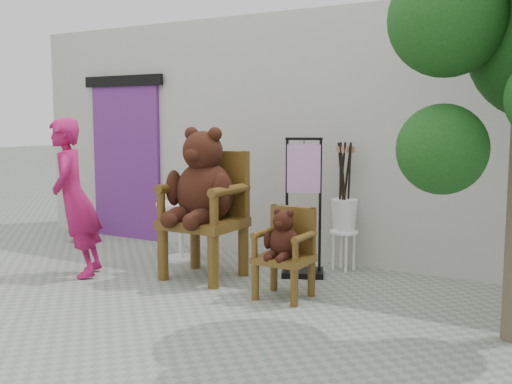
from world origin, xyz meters
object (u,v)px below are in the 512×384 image
stool_bucket (344,214)px  chair_big (204,193)px  chair_small (285,244)px  person (74,198)px  cafe_table (181,224)px  display_stand (303,223)px

stool_bucket → chair_big: bearing=-138.8°
chair_small → person: (-2.35, -0.44, 0.34)m
chair_small → person: size_ratio=0.50×
person → cafe_table: 1.37m
display_stand → chair_small: bearing=-99.9°
person → stool_bucket: bearing=89.7°
cafe_table → stool_bucket: bearing=15.0°
chair_big → display_stand: bearing=33.5°
chair_big → stool_bucket: (1.19, 1.04, -0.28)m
chair_big → stool_bucket: 1.61m
chair_small → stool_bucket: bearing=86.0°
chair_big → cafe_table: bearing=143.9°
display_stand → chair_big: bearing=-170.4°
display_stand → person: bearing=-173.5°
person → display_stand: size_ratio=1.13×
chair_big → person: size_ratio=0.95×
person → stool_bucket: size_ratio=1.18×
person → stool_bucket: person is taller
chair_big → chair_small: size_ratio=1.88×
person → cafe_table: (0.52, 1.19, -0.42)m
person → stool_bucket: 2.98m
chair_small → display_stand: size_ratio=0.57×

